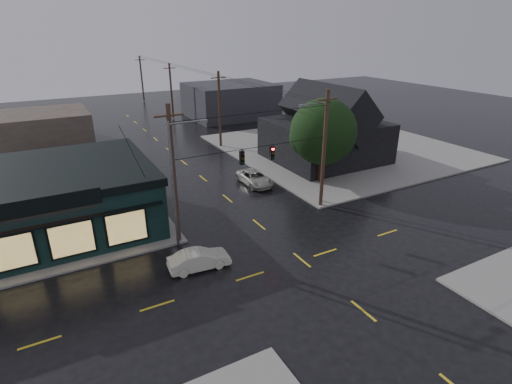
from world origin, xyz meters
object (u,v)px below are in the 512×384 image
utility_pole_nw (179,241)px  suv_silver (255,178)px  corner_tree (323,132)px  sedan_cream (199,259)px  utility_pole_ne (320,206)px

utility_pole_nw → suv_silver: bearing=35.5°
corner_tree → suv_silver: corner_tree is taller
sedan_cream → corner_tree: bearing=-57.2°
corner_tree → utility_pole_ne: (-3.62, -4.79, -5.22)m
utility_pole_nw → sedan_cream: bearing=-89.6°
utility_pole_nw → utility_pole_ne: size_ratio=1.00×
utility_pole_ne → suv_silver: 7.89m
sedan_cream → suv_silver: 15.50m
utility_pole_nw → sedan_cream: (0.03, -4.07, 0.67)m
sedan_cream → suv_silver: size_ratio=0.84×
utility_pole_nw → suv_silver: 12.81m
utility_pole_ne → sedan_cream: (-12.97, -4.07, 0.67)m
utility_pole_nw → corner_tree: bearing=16.1°
corner_tree → sedan_cream: corner_tree is taller
utility_pole_nw → suv_silver: size_ratio=2.12×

